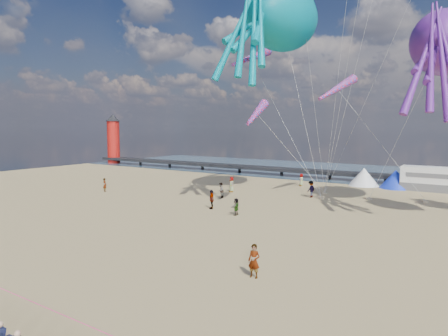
{
  "coord_description": "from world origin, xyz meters",
  "views": [
    {
      "loc": [
        11.77,
        -14.65,
        7.98
      ],
      "look_at": [
        -1.97,
        6.0,
        5.37
      ],
      "focal_mm": 32.0,
      "sensor_mm": 36.0,
      "label": 1
    }
  ],
  "objects_px": {
    "sandbag_e": "(325,193)",
    "beachgoer_0": "(232,184)",
    "beachgoer_5": "(105,185)",
    "beachgoer_6": "(301,180)",
    "beachgoer_1": "(221,190)",
    "standing_person": "(254,261)",
    "lighthouse": "(113,142)",
    "beachgoer_4": "(236,207)",
    "windsock_right": "(256,113)",
    "kite_octopus_teal": "(281,17)",
    "tent_white": "(364,177)",
    "kite_octopus_purple": "(444,43)",
    "beachgoer_3": "(212,199)",
    "sandbag_d": "(426,202)",
    "tent_blue": "(396,179)",
    "sandbag_a": "(321,198)",
    "beachgoer_2": "(311,189)",
    "windsock_left": "(251,58)",
    "windsock_mid": "(337,89)",
    "sandbag_b": "(369,199)",
    "motorhome_0": "(430,179)"
  },
  "relations": [
    {
      "from": "beachgoer_0",
      "to": "sandbag_e",
      "type": "distance_m",
      "value": 11.12
    },
    {
      "from": "tent_white",
      "to": "beachgoer_1",
      "type": "xyz_separation_m",
      "value": [
        -10.77,
        -18.42,
        -0.33
      ]
    },
    {
      "from": "beachgoer_6",
      "to": "kite_octopus_teal",
      "type": "distance_m",
      "value": 21.57
    },
    {
      "from": "sandbag_d",
      "to": "kite_octopus_purple",
      "type": "bearing_deg",
      "value": -76.36
    },
    {
      "from": "beachgoer_3",
      "to": "windsock_left",
      "type": "xyz_separation_m",
      "value": [
        -2.89,
        12.53,
        15.39
      ]
    },
    {
      "from": "beachgoer_0",
      "to": "sandbag_e",
      "type": "xyz_separation_m",
      "value": [
        9.98,
        4.82,
        -0.82
      ]
    },
    {
      "from": "beachgoer_5",
      "to": "lighthouse",
      "type": "bearing_deg",
      "value": -25.63
    },
    {
      "from": "windsock_right",
      "to": "beachgoer_5",
      "type": "bearing_deg",
      "value": 177.19
    },
    {
      "from": "sandbag_e",
      "to": "kite_octopus_teal",
      "type": "bearing_deg",
      "value": -112.79
    },
    {
      "from": "sandbag_b",
      "to": "windsock_right",
      "type": "distance_m",
      "value": 16.62
    },
    {
      "from": "kite_octopus_teal",
      "to": "beachgoer_4",
      "type": "bearing_deg",
      "value": -88.01
    },
    {
      "from": "tent_white",
      "to": "sandbag_d",
      "type": "height_order",
      "value": "tent_white"
    },
    {
      "from": "beachgoer_4",
      "to": "kite_octopus_teal",
      "type": "relative_size",
      "value": 0.11
    },
    {
      "from": "standing_person",
      "to": "beachgoer_2",
      "type": "distance_m",
      "value": 25.27
    },
    {
      "from": "beachgoer_2",
      "to": "windsock_left",
      "type": "xyz_separation_m",
      "value": [
        -8.58,
        1.25,
        15.38
      ]
    },
    {
      "from": "beachgoer_3",
      "to": "motorhome_0",
      "type": "bearing_deg",
      "value": 104.12
    },
    {
      "from": "lighthouse",
      "to": "windsock_left",
      "type": "height_order",
      "value": "windsock_left"
    },
    {
      "from": "beachgoer_0",
      "to": "windsock_right",
      "type": "bearing_deg",
      "value": -5.27
    },
    {
      "from": "beachgoer_0",
      "to": "standing_person",
      "type": "bearing_deg",
      "value": -15.23
    },
    {
      "from": "windsock_mid",
      "to": "sandbag_b",
      "type": "bearing_deg",
      "value": 54.09
    },
    {
      "from": "beachgoer_6",
      "to": "beachgoer_5",
      "type": "bearing_deg",
      "value": -53.1
    },
    {
      "from": "windsock_right",
      "to": "lighthouse",
      "type": "bearing_deg",
      "value": 147.36
    },
    {
      "from": "sandbag_a",
      "to": "sandbag_e",
      "type": "distance_m",
      "value": 3.46
    },
    {
      "from": "beachgoer_0",
      "to": "beachgoer_6",
      "type": "distance_m",
      "value": 10.67
    },
    {
      "from": "standing_person",
      "to": "windsock_left",
      "type": "xyz_separation_m",
      "value": [
        -14.99,
        25.69,
        15.42
      ]
    },
    {
      "from": "tent_blue",
      "to": "sandbag_b",
      "type": "bearing_deg",
      "value": -94.27
    },
    {
      "from": "tent_white",
      "to": "kite_octopus_purple",
      "type": "height_order",
      "value": "kite_octopus_purple"
    },
    {
      "from": "beachgoer_5",
      "to": "beachgoer_6",
      "type": "bearing_deg",
      "value": -118.56
    },
    {
      "from": "sandbag_a",
      "to": "windsock_right",
      "type": "relative_size",
      "value": 0.12
    },
    {
      "from": "beachgoer_0",
      "to": "kite_octopus_teal",
      "type": "relative_size",
      "value": 0.14
    },
    {
      "from": "beachgoer_4",
      "to": "beachgoer_6",
      "type": "relative_size",
      "value": 0.93
    },
    {
      "from": "beachgoer_2",
      "to": "tent_blue",
      "type": "bearing_deg",
      "value": 165.68
    },
    {
      "from": "beachgoer_0",
      "to": "beachgoer_6",
      "type": "height_order",
      "value": "beachgoer_0"
    },
    {
      "from": "beachgoer_0",
      "to": "beachgoer_1",
      "type": "height_order",
      "value": "beachgoer_0"
    },
    {
      "from": "sandbag_e",
      "to": "beachgoer_6",
      "type": "bearing_deg",
      "value": 136.93
    },
    {
      "from": "beachgoer_3",
      "to": "windsock_left",
      "type": "height_order",
      "value": "windsock_left"
    },
    {
      "from": "sandbag_e",
      "to": "kite_octopus_teal",
      "type": "relative_size",
      "value": 0.04
    },
    {
      "from": "standing_person",
      "to": "beachgoer_3",
      "type": "relative_size",
      "value": 0.98
    },
    {
      "from": "beachgoer_1",
      "to": "beachgoer_4",
      "type": "bearing_deg",
      "value": 30.08
    },
    {
      "from": "beachgoer_2",
      "to": "beachgoer_0",
      "type": "bearing_deg",
      "value": -65.56
    },
    {
      "from": "beachgoer_6",
      "to": "kite_octopus_purple",
      "type": "bearing_deg",
      "value": 53.03
    },
    {
      "from": "beachgoer_1",
      "to": "standing_person",
      "type": "bearing_deg",
      "value": 25.16
    },
    {
      "from": "kite_octopus_teal",
      "to": "kite_octopus_purple",
      "type": "relative_size",
      "value": 1.11
    },
    {
      "from": "tent_blue",
      "to": "beachgoer_1",
      "type": "bearing_deg",
      "value": -128.73
    },
    {
      "from": "lighthouse",
      "to": "beachgoer_3",
      "type": "bearing_deg",
      "value": -31.18
    },
    {
      "from": "kite_octopus_purple",
      "to": "beachgoer_3",
      "type": "bearing_deg",
      "value": -165.78
    },
    {
      "from": "sandbag_b",
      "to": "windsock_left",
      "type": "relative_size",
      "value": 0.07
    },
    {
      "from": "sandbag_e",
      "to": "beachgoer_0",
      "type": "bearing_deg",
      "value": -154.21
    },
    {
      "from": "standing_person",
      "to": "windsock_mid",
      "type": "xyz_separation_m",
      "value": [
        -3.88,
        24.74,
        11.05
      ]
    },
    {
      "from": "lighthouse",
      "to": "sandbag_d",
      "type": "height_order",
      "value": "lighthouse"
    }
  ]
}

